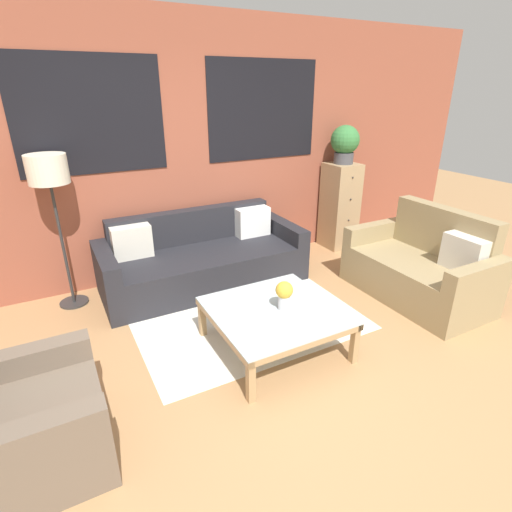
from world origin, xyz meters
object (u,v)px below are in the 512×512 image
at_px(potted_plant, 345,143).
at_px(drawer_cabinet, 339,206).
at_px(couch_dark, 203,260).
at_px(armchair_corner, 23,426).
at_px(floor_lamp, 49,178).
at_px(settee_vintage, 421,269).
at_px(flower_vase, 284,293).
at_px(coffee_table, 275,315).

bearing_deg(potted_plant, drawer_cabinet, -90.00).
bearing_deg(couch_dark, armchair_corner, -135.48).
bearing_deg(floor_lamp, settee_vintage, -25.50).
height_order(drawer_cabinet, flower_vase, drawer_cabinet).
bearing_deg(floor_lamp, potted_plant, 0.28).
bearing_deg(settee_vintage, floor_lamp, 154.50).
bearing_deg(couch_dark, drawer_cabinet, 5.68).
bearing_deg(floor_lamp, coffee_table, -48.58).
height_order(couch_dark, coffee_table, couch_dark).
relative_size(floor_lamp, flower_vase, 6.10).
relative_size(couch_dark, floor_lamp, 1.46).
bearing_deg(armchair_corner, coffee_table, 9.16).
bearing_deg(flower_vase, coffee_table, 159.02).
distance_m(settee_vintage, coffee_table, 1.82).
distance_m(settee_vintage, flower_vase, 1.76).
bearing_deg(coffee_table, floor_lamp, 131.42).
bearing_deg(couch_dark, settee_vintage, -35.67).
xyz_separation_m(couch_dark, armchair_corner, (-1.76, -1.73, 0.00)).
distance_m(coffee_table, potted_plant, 2.79).
bearing_deg(couch_dark, flower_vase, -84.15).
xyz_separation_m(armchair_corner, drawer_cabinet, (3.82, 1.94, 0.29)).
height_order(floor_lamp, potted_plant, potted_plant).
bearing_deg(coffee_table, drawer_cabinet, 39.59).
height_order(settee_vintage, armchair_corner, settee_vintage).
bearing_deg(potted_plant, flower_vase, -138.94).
xyz_separation_m(couch_dark, potted_plant, (2.06, 0.21, 1.12)).
xyz_separation_m(couch_dark, flower_vase, (0.15, -1.46, 0.24)).
xyz_separation_m(settee_vintage, armchair_corner, (-3.66, -0.37, -0.03)).
distance_m(couch_dark, potted_plant, 2.36).
xyz_separation_m(couch_dark, floor_lamp, (-1.35, 0.19, 1.02)).
distance_m(couch_dark, flower_vase, 1.49).
bearing_deg(flower_vase, floor_lamp, 132.31).
bearing_deg(potted_plant, floor_lamp, -179.72).
bearing_deg(drawer_cabinet, flower_vase, -138.94).
distance_m(couch_dark, settee_vintage, 2.33).
height_order(drawer_cabinet, potted_plant, potted_plant).
bearing_deg(couch_dark, coffee_table, -86.81).
bearing_deg(drawer_cabinet, couch_dark, -174.32).
distance_m(floor_lamp, flower_vase, 2.36).
xyz_separation_m(armchair_corner, potted_plant, (3.82, 1.94, 1.12)).
bearing_deg(potted_plant, armchair_corner, -153.14).
relative_size(couch_dark, potted_plant, 4.59).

